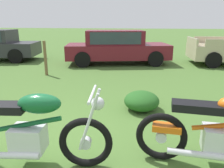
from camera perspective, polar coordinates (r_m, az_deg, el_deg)
name	(u,v)px	position (r m, az deg, el deg)	size (l,w,h in m)	color
ground_plane	(31,159)	(3.27, -20.61, -18.03)	(120.00, 120.00, 0.00)	#476B2D
motorcycle_green	(28,131)	(2.92, -21.25, -11.41)	(2.13, 0.72, 1.02)	black
motorcycle_orange	(221,132)	(3.01, 26.79, -11.26)	(2.03, 0.64, 1.02)	black
car_burgundy	(116,45)	(9.57, 1.14, 10.15)	(4.65, 2.68, 1.43)	maroon
fence_post_wooden	(45,58)	(7.76, -17.13, 6.48)	(0.10, 0.10, 1.17)	brown
shrub_low	(142,101)	(4.58, 7.79, -4.39)	(0.73, 0.79, 0.39)	#23571E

